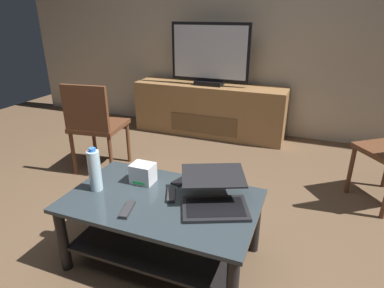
% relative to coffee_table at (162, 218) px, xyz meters
% --- Properties ---
extents(ground_plane, '(7.68, 7.68, 0.00)m').
position_rel_coffee_table_xyz_m(ground_plane, '(-0.01, -0.02, -0.30)').
color(ground_plane, brown).
extents(back_wall, '(6.40, 0.12, 2.80)m').
position_rel_coffee_table_xyz_m(back_wall, '(-0.01, 2.55, 1.10)').
color(back_wall, '#B2A38C').
rests_on(back_wall, ground).
extents(coffee_table, '(1.10, 0.66, 0.43)m').
position_rel_coffee_table_xyz_m(coffee_table, '(0.00, 0.00, 0.00)').
color(coffee_table, '#2D383D').
rests_on(coffee_table, ground).
extents(media_cabinet, '(1.83, 0.46, 0.62)m').
position_rel_coffee_table_xyz_m(media_cabinet, '(-0.46, 2.23, 0.01)').
color(media_cabinet, olive).
rests_on(media_cabinet, ground).
extents(television, '(0.93, 0.20, 0.70)m').
position_rel_coffee_table_xyz_m(television, '(-0.46, 2.21, 0.66)').
color(television, black).
rests_on(television, media_cabinet).
extents(side_chair, '(0.50, 0.50, 0.86)m').
position_rel_coffee_table_xyz_m(side_chair, '(-1.10, 0.86, 0.19)').
color(side_chair, '#59331E').
rests_on(side_chair, ground).
extents(laptop, '(0.48, 0.49, 0.16)m').
position_rel_coffee_table_xyz_m(laptop, '(0.30, 0.06, 0.20)').
color(laptop, black).
rests_on(laptop, coffee_table).
extents(router_box, '(0.14, 0.12, 0.12)m').
position_rel_coffee_table_xyz_m(router_box, '(-0.19, 0.14, 0.20)').
color(router_box, silver).
rests_on(router_box, coffee_table).
extents(water_bottle_near, '(0.07, 0.07, 0.27)m').
position_rel_coffee_table_xyz_m(water_bottle_near, '(-0.41, -0.04, 0.26)').
color(water_bottle_near, silver).
rests_on(water_bottle_near, coffee_table).
extents(cell_phone, '(0.11, 0.15, 0.01)m').
position_rel_coffee_table_xyz_m(cell_phone, '(0.03, 0.24, 0.14)').
color(cell_phone, black).
rests_on(cell_phone, coffee_table).
extents(tv_remote, '(0.08, 0.17, 0.02)m').
position_rel_coffee_table_xyz_m(tv_remote, '(-0.12, -0.18, 0.14)').
color(tv_remote, '#2D2D30').
rests_on(tv_remote, coffee_table).
extents(soundbar_remote, '(0.10, 0.16, 0.02)m').
position_rel_coffee_table_xyz_m(soundbar_remote, '(0.04, 0.05, 0.14)').
color(soundbar_remote, '#2D2D30').
rests_on(soundbar_remote, coffee_table).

